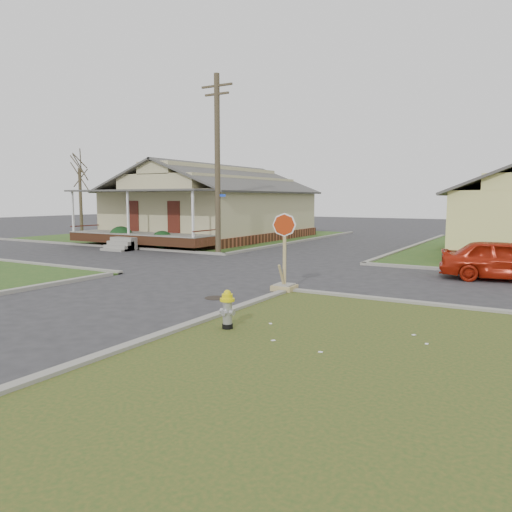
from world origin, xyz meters
The scene contains 13 objects.
ground centered at (0.00, 0.00, 0.00)m, with size 120.00×120.00×0.00m, color #2B2A2D.
verge_near_right centered at (10.00, -5.50, 0.03)m, with size 13.00×14.00×0.05m, color #2A491A.
verge_far_left centered at (-13.00, 18.00, 0.03)m, with size 19.00×19.00×0.05m, color #274C1B.
curbs centered at (0.00, 5.00, 0.00)m, with size 80.00×40.00×0.12m, color gray, non-canonical shape.
manhole centered at (2.20, -0.50, 0.01)m, with size 0.64×0.64×0.01m, color black.
corner_house centered at (-10.00, 16.68, 2.28)m, with size 10.10×15.50×5.30m.
utility_pole centered at (-4.20, 8.90, 4.66)m, with size 1.80×0.28×9.00m.
tree_far_left centered at (-18.00, 12.00, 2.50)m, with size 0.22×0.22×4.90m, color #3D3123.
fire_hydrant centered at (4.46, -3.30, 0.52)m, with size 0.32×0.32×0.85m.
stop_sign centered at (3.47, 1.34, 0.56)m, with size 0.67×0.66×2.38m.
red_sedan centered at (9.11, 7.16, 0.72)m, with size 1.70×4.22×1.44m, color #AE200C.
hedge_left centered at (-11.36, 9.22, 0.62)m, with size 1.49×1.22×1.14m, color #133617.
hedge_right centered at (-8.18, 9.19, 0.57)m, with size 1.36×1.11×1.04m, color #133617.
Camera 1 is at (10.34, -12.12, 2.87)m, focal length 35.00 mm.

